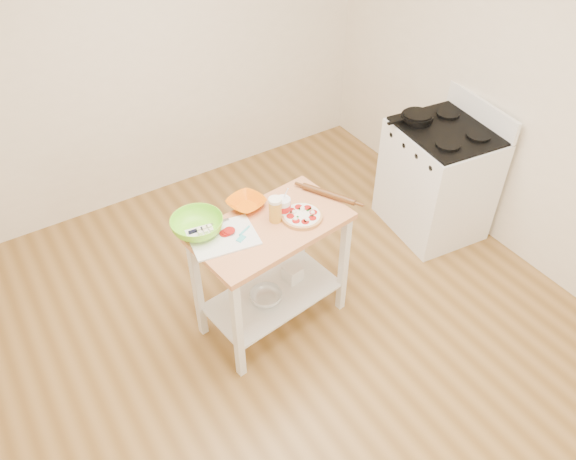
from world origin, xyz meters
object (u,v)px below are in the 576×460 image
(cutting_board, at_px, (222,237))
(orange_bowl, at_px, (246,203))
(pizza, at_px, (302,216))
(spatula, at_px, (243,234))
(green_bowl, at_px, (197,226))
(beer_pint, at_px, (275,210))
(shelf_glass_bowl, at_px, (266,297))
(prep_island, at_px, (272,255))
(shelf_bin, at_px, (293,273))
(gas_stove, at_px, (437,179))
(rolling_pin, at_px, (329,194))
(knife, at_px, (203,228))
(skillet, at_px, (416,117))
(yogurt_tub, at_px, (283,206))

(cutting_board, distance_m, orange_bowl, 0.33)
(pizza, xyz_separation_m, orange_bowl, (-0.24, 0.29, 0.01))
(spatula, relative_size, green_bowl, 0.42)
(beer_pint, distance_m, shelf_glass_bowl, 0.70)
(pizza, relative_size, beer_pint, 1.55)
(prep_island, bearing_deg, beer_pint, 25.29)
(orange_bowl, distance_m, shelf_bin, 0.68)
(shelf_glass_bowl, bearing_deg, green_bowl, 148.96)
(gas_stove, xyz_separation_m, shelf_glass_bowl, (-1.77, -0.21, -0.18))
(orange_bowl, bearing_deg, rolling_pin, -21.84)
(prep_island, xyz_separation_m, cutting_board, (-0.31, 0.06, 0.27))
(knife, bearing_deg, pizza, -16.54)
(prep_island, height_order, skillet, skillet)
(shelf_glass_bowl, distance_m, shelf_bin, 0.28)
(prep_island, bearing_deg, orange_bowl, 99.20)
(gas_stove, distance_m, pizza, 1.58)
(orange_bowl, bearing_deg, pizza, -49.82)
(shelf_glass_bowl, bearing_deg, beer_pint, 21.51)
(yogurt_tub, distance_m, shelf_glass_bowl, 0.70)
(prep_island, height_order, shelf_bin, prep_island)
(green_bowl, bearing_deg, knife, -5.25)
(prep_island, xyz_separation_m, spatula, (-0.20, 0.00, 0.28))
(spatula, distance_m, yogurt_tub, 0.33)
(spatula, distance_m, orange_bowl, 0.29)
(prep_island, xyz_separation_m, orange_bowl, (-0.04, 0.24, 0.29))
(gas_stove, xyz_separation_m, orange_bowl, (-1.74, 0.05, 0.45))
(beer_pint, height_order, shelf_bin, beer_pint)
(pizza, bearing_deg, spatula, 173.41)
(gas_stove, distance_m, skillet, 0.56)
(pizza, distance_m, rolling_pin, 0.28)
(spatula, bearing_deg, orange_bowl, 31.35)
(cutting_board, xyz_separation_m, orange_bowl, (0.27, 0.18, 0.02))
(gas_stove, relative_size, yogurt_tub, 5.19)
(pizza, height_order, green_bowl, green_bowl)
(beer_pint, relative_size, shelf_bin, 1.47)
(prep_island, xyz_separation_m, green_bowl, (-0.41, 0.19, 0.31))
(pizza, distance_m, green_bowl, 0.66)
(beer_pint, bearing_deg, cutting_board, 174.60)
(yogurt_tub, bearing_deg, beer_pint, -159.40)
(orange_bowl, bearing_deg, shelf_bin, -38.82)
(yogurt_tub, bearing_deg, shelf_glass_bowl, -158.84)
(gas_stove, height_order, yogurt_tub, yogurt_tub)
(gas_stove, bearing_deg, skillet, 123.32)
(skillet, bearing_deg, prep_island, -157.19)
(pizza, relative_size, knife, 0.97)
(orange_bowl, distance_m, beer_pint, 0.24)
(spatula, height_order, green_bowl, green_bowl)
(shelf_bin, bearing_deg, orange_bowl, 141.18)
(cutting_board, bearing_deg, yogurt_tub, 8.40)
(skillet, relative_size, cutting_board, 0.88)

